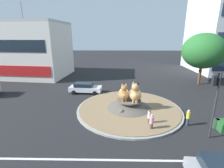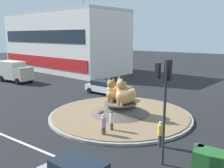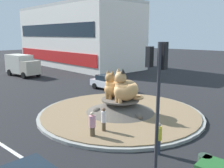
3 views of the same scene
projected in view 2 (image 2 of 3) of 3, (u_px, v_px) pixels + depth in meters
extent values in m
plane|color=black|center=(120.00, 116.00, 21.12)|extent=(160.00, 160.00, 0.00)
cube|color=silver|center=(43.00, 152.00, 14.63)|extent=(112.00, 0.20, 0.01)
cylinder|color=gray|center=(120.00, 115.00, 21.10)|extent=(11.98, 11.98, 0.18)
cylinder|color=#846B4C|center=(120.00, 113.00, 21.08)|extent=(11.50, 11.50, 0.07)
cone|color=#564F47|center=(120.00, 108.00, 20.98)|extent=(5.02, 5.02, 0.97)
cylinder|color=#564F47|center=(120.00, 103.00, 20.90)|extent=(2.76, 2.76, 0.12)
ellipsoid|color=#564F47|center=(139.00, 117.00, 19.43)|extent=(0.54, 0.39, 0.43)
ellipsoid|color=#564F47|center=(128.00, 103.00, 22.95)|extent=(0.81, 0.73, 0.65)
ellipsoid|color=#564F47|center=(101.00, 113.00, 20.33)|extent=(0.60, 0.51, 0.48)
ellipsoid|color=#9E703D|center=(114.00, 93.00, 21.16)|extent=(1.29, 1.91, 1.33)
cylinder|color=#9E703D|center=(112.00, 92.00, 20.83)|extent=(0.92, 0.92, 0.83)
sphere|color=#9E703D|center=(111.00, 84.00, 20.58)|extent=(0.73, 0.73, 0.73)
torus|color=#9E703D|center=(122.00, 98.00, 21.74)|extent=(0.82, 0.82, 0.17)
cone|color=#9E703D|center=(113.00, 79.00, 20.39)|extent=(0.32, 0.32, 0.30)
cone|color=#9E703D|center=(109.00, 79.00, 20.60)|extent=(0.32, 0.32, 0.30)
cylinder|color=#9E703D|center=(112.00, 101.00, 20.63)|extent=(0.23, 0.23, 0.33)
cylinder|color=#9E703D|center=(109.00, 100.00, 20.78)|extent=(0.23, 0.23, 0.33)
ellipsoid|color=tan|center=(126.00, 95.00, 20.26)|extent=(1.57, 2.21, 1.50)
cylinder|color=tan|center=(123.00, 94.00, 19.93)|extent=(1.09, 1.09, 0.94)
sphere|color=tan|center=(122.00, 84.00, 19.66)|extent=(0.83, 0.83, 0.83)
torus|color=tan|center=(135.00, 101.00, 20.75)|extent=(1.00, 1.00, 0.19)
cone|color=black|center=(124.00, 78.00, 19.42)|extent=(0.38, 0.38, 0.34)
cone|color=tan|center=(119.00, 78.00, 19.72)|extent=(0.38, 0.38, 0.34)
cylinder|color=tan|center=(122.00, 104.00, 19.72)|extent=(0.26, 0.26, 0.38)
cylinder|color=tan|center=(118.00, 103.00, 19.94)|extent=(0.26, 0.26, 0.38)
cylinder|color=#2D2D33|center=(164.00, 114.00, 12.65)|extent=(0.14, 0.14, 5.58)
cube|color=black|center=(168.00, 70.00, 12.39)|extent=(0.32, 0.25, 1.05)
sphere|color=#360606|center=(169.00, 64.00, 12.39)|extent=(0.18, 0.18, 0.18)
sphere|color=orange|center=(169.00, 70.00, 12.45)|extent=(0.18, 0.18, 0.18)
sphere|color=black|center=(168.00, 76.00, 12.51)|extent=(0.18, 0.18, 0.18)
cube|color=black|center=(158.00, 71.00, 12.49)|extent=(0.21, 0.28, 0.80)
cube|color=silver|center=(63.00, 43.00, 48.12)|extent=(26.94, 13.02, 10.55)
cube|color=#B21919|center=(41.00, 61.00, 44.88)|extent=(24.84, 2.68, 1.90)
cube|color=#19232D|center=(39.00, 37.00, 44.04)|extent=(23.81, 2.54, 2.11)
cube|color=#B2B2AD|center=(62.00, 14.00, 47.05)|extent=(26.94, 13.02, 0.50)
cylinder|color=#4C4C51|center=(83.00, 1.00, 45.42)|extent=(0.10, 0.10, 3.85)
cylinder|color=brown|center=(112.00, 128.00, 17.34)|extent=(0.23, 0.23, 0.77)
cylinder|color=silver|center=(112.00, 118.00, 17.20)|extent=(0.30, 0.30, 0.67)
sphere|color=brown|center=(112.00, 112.00, 17.11)|extent=(0.22, 0.22, 0.22)
cylinder|color=#33384C|center=(160.00, 141.00, 15.25)|extent=(0.25, 0.25, 0.76)
cylinder|color=yellow|center=(160.00, 130.00, 15.11)|extent=(0.33, 0.33, 0.66)
sphere|color=beige|center=(161.00, 123.00, 15.03)|extent=(0.22, 0.22, 0.22)
cylinder|color=brown|center=(104.00, 132.00, 16.57)|extent=(0.29, 0.29, 0.76)
cylinder|color=pink|center=(103.00, 122.00, 16.43)|extent=(0.38, 0.38, 0.66)
sphere|color=beige|center=(103.00, 116.00, 16.34)|extent=(0.22, 0.22, 0.22)
cube|color=#19232D|center=(78.00, 168.00, 10.45)|extent=(2.38, 1.70, 0.57)
cube|color=silver|center=(104.00, 88.00, 28.93)|extent=(4.86, 2.13, 0.68)
cube|color=#19232D|center=(103.00, 83.00, 28.97)|extent=(2.77, 1.75, 0.54)
cylinder|color=black|center=(119.00, 92.00, 28.66)|extent=(0.66, 0.27, 0.64)
cylinder|color=black|center=(109.00, 95.00, 27.35)|extent=(0.66, 0.27, 0.64)
cylinder|color=black|center=(100.00, 88.00, 30.65)|extent=(0.66, 0.27, 0.64)
cylinder|color=black|center=(90.00, 91.00, 29.34)|extent=(0.66, 0.27, 0.64)
cube|color=#B7AD99|center=(24.00, 74.00, 35.09)|extent=(1.81, 2.19, 1.88)
cube|color=beige|center=(11.00, 70.00, 36.74)|extent=(4.21, 2.20, 2.56)
cylinder|color=black|center=(31.00, 79.00, 36.11)|extent=(0.90, 0.30, 0.90)
cylinder|color=black|center=(17.00, 81.00, 34.37)|extent=(0.90, 0.30, 0.90)
cylinder|color=black|center=(15.00, 77.00, 38.37)|extent=(0.90, 0.30, 0.90)
cylinder|color=black|center=(2.00, 79.00, 36.63)|extent=(0.90, 0.30, 0.90)
cylinder|color=#2D4233|center=(198.00, 152.00, 13.57)|extent=(0.56, 0.56, 0.90)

